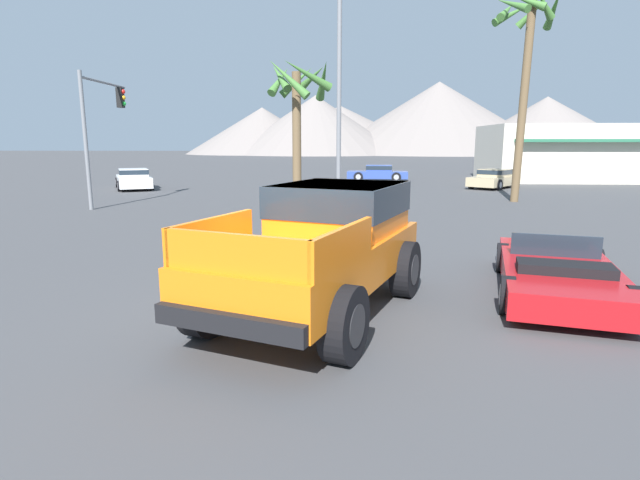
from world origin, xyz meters
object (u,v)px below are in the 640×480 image
object	(u,v)px
parked_car_blue	(378,173)
parked_car_white	(134,179)
parked_car_tan	(494,178)
orange_pickup_truck	(326,240)
street_lamp_post	(339,53)
palm_tree_short	(525,48)
red_convertible_car	(557,274)
palm_tree_tall	(299,98)
traffic_light_main	(102,115)

from	to	relation	value
parked_car_blue	parked_car_white	world-z (taller)	parked_car_white
parked_car_tan	parked_car_white	size ratio (longest dim) A/B	0.88
parked_car_blue	orange_pickup_truck	bearing A→B (deg)	178.95
street_lamp_post	parked_car_blue	bearing A→B (deg)	82.82
parked_car_white	palm_tree_short	bearing A→B (deg)	-41.87
red_convertible_car	parked_car_tan	size ratio (longest dim) A/B	1.15
palm_tree_tall	orange_pickup_truck	bearing A→B (deg)	-82.95
traffic_light_main	orange_pickup_truck	bearing A→B (deg)	-143.21
traffic_light_main	palm_tree_tall	xyz separation A→B (m)	(8.52, -0.96, 0.58)
red_convertible_car	palm_tree_short	size ratio (longest dim) A/B	0.53
parked_car_white	palm_tree_short	distance (m)	22.00
parked_car_blue	palm_tree_tall	size ratio (longest dim) A/B	0.75
palm_tree_tall	traffic_light_main	bearing A→B (deg)	173.60
palm_tree_short	parked_car_blue	bearing A→B (deg)	113.46
orange_pickup_truck	red_convertible_car	bearing A→B (deg)	33.42
parked_car_white	traffic_light_main	distance (m)	8.60
street_lamp_post	parked_car_tan	bearing A→B (deg)	58.54
parked_car_tan	parked_car_blue	distance (m)	8.61
red_convertible_car	palm_tree_tall	size ratio (longest dim) A/B	0.81
orange_pickup_truck	parked_car_white	world-z (taller)	orange_pickup_truck
red_convertible_car	parked_car_white	size ratio (longest dim) A/B	1.00
palm_tree_tall	palm_tree_short	size ratio (longest dim) A/B	0.65
orange_pickup_truck	palm_tree_tall	xyz separation A→B (m)	(-1.55, 12.51, 3.29)
parked_car_tan	parked_car_blue	xyz separation A→B (m)	(-6.63, 5.49, -0.00)
parked_car_tan	palm_tree_short	world-z (taller)	palm_tree_short
orange_pickup_truck	street_lamp_post	world-z (taller)	street_lamp_post
parked_car_blue	palm_tree_tall	world-z (taller)	palm_tree_tall
red_convertible_car	traffic_light_main	xyz separation A→B (m)	(-14.20, 12.56, 3.47)
traffic_light_main	parked_car_blue	bearing A→B (deg)	-40.89
palm_tree_tall	parked_car_blue	bearing A→B (deg)	74.84
street_lamp_post	traffic_light_main	bearing A→B (deg)	150.22
orange_pickup_truck	traffic_light_main	bearing A→B (deg)	147.95
orange_pickup_truck	palm_tree_short	size ratio (longest dim) A/B	0.60
red_convertible_car	street_lamp_post	distance (m)	9.27
orange_pickup_truck	red_convertible_car	world-z (taller)	orange_pickup_truck
red_convertible_car	parked_car_blue	world-z (taller)	parked_car_blue
red_convertible_car	palm_tree_tall	world-z (taller)	palm_tree_tall
palm_tree_tall	red_convertible_car	bearing A→B (deg)	-63.92
street_lamp_post	orange_pickup_truck	bearing A→B (deg)	-90.85
orange_pickup_truck	parked_car_blue	distance (m)	28.34
orange_pickup_truck	parked_car_blue	size ratio (longest dim) A/B	1.25
parked_car_blue	palm_tree_tall	xyz separation A→B (m)	(-4.25, -15.70, 3.86)
red_convertible_car	palm_tree_short	bearing A→B (deg)	89.93
parked_car_blue	red_convertible_car	bearing A→B (deg)	-172.58
palm_tree_short	orange_pickup_truck	bearing A→B (deg)	-117.74
palm_tree_tall	parked_car_white	bearing A→B (deg)	140.94
orange_pickup_truck	parked_car_white	size ratio (longest dim) A/B	1.14
parked_car_white	traffic_light_main	xyz separation A→B (m)	(2.12, -7.68, 3.26)
parked_car_white	palm_tree_tall	size ratio (longest dim) A/B	0.81
street_lamp_post	palm_tree_tall	world-z (taller)	street_lamp_post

